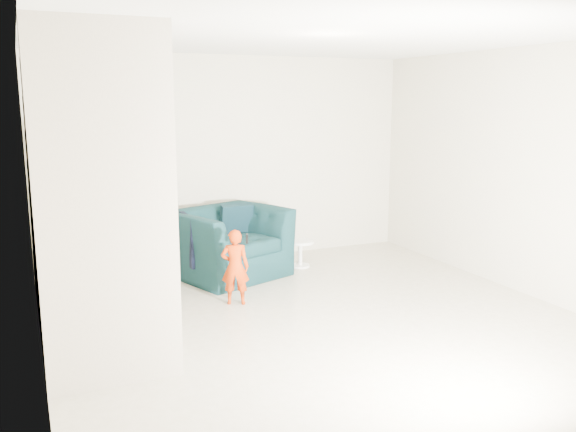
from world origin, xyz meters
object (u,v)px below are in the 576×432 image
object	(u,v)px
armchair	(229,243)
staircase	(95,236)
toddler	(235,267)
side_table	(300,249)

from	to	relation	value
armchair	staircase	size ratio (longest dim) A/B	0.35
armchair	staircase	world-z (taller)	staircase
toddler	staircase	bearing A→B (deg)	38.43
toddler	staircase	size ratio (longest dim) A/B	0.22
armchair	staircase	xyz separation A→B (m)	(-1.70, -1.44, 0.54)
toddler	staircase	xyz separation A→B (m)	(-1.43, -0.40, 0.54)
side_table	toddler	bearing A→B (deg)	-139.98
armchair	side_table	distance (m)	0.99
toddler	side_table	size ratio (longest dim) A/B	2.31
armchair	side_table	world-z (taller)	armchair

